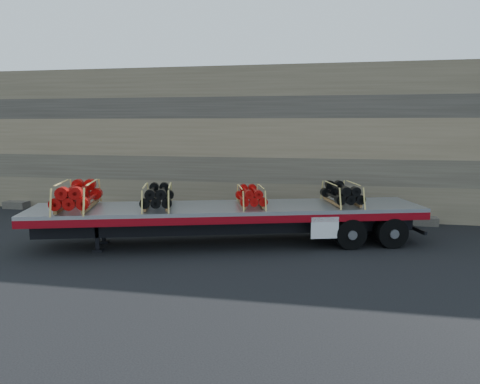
{
  "coord_description": "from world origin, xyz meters",
  "views": [
    {
      "loc": [
        3.27,
        -16.38,
        4.35
      ],
      "look_at": [
        -0.42,
        1.35,
        1.7
      ],
      "focal_mm": 35.0,
      "sensor_mm": 36.0,
      "label": 1
    }
  ],
  "objects": [
    {
      "name": "bundle_rear",
      "position": [
        3.48,
        1.16,
        1.78
      ],
      "size": [
        1.64,
        2.32,
        0.74
      ],
      "primitive_type": null,
      "rotation": [
        0.0,
        0.0,
        0.31
      ],
      "color": "black",
      "rests_on": "trailer"
    },
    {
      "name": "bundle_front",
      "position": [
        -5.59,
        -1.75,
        1.85
      ],
      "size": [
        1.97,
        2.78,
        0.89
      ],
      "primitive_type": null,
      "rotation": [
        0.0,
        0.0,
        0.31
      ],
      "color": "#AC0B09",
      "rests_on": "trailer"
    },
    {
      "name": "trailer",
      "position": [
        -0.57,
        -0.14,
        0.7
      ],
      "size": [
        14.2,
        6.87,
        1.4
      ],
      "primitive_type": null,
      "rotation": [
        0.0,
        0.0,
        0.31
      ],
      "color": "#AFB1B7",
      "rests_on": "ground"
    },
    {
      "name": "rock_wall",
      "position": [
        0.0,
        6.5,
        3.5
      ],
      "size": [
        44.0,
        3.0,
        7.0
      ],
      "primitive_type": "cube",
      "color": "#7A6B54",
      "rests_on": "ground"
    },
    {
      "name": "ground",
      "position": [
        0.0,
        0.0,
        0.0
      ],
      "size": [
        120.0,
        120.0,
        0.0
      ],
      "primitive_type": "plane",
      "color": "black",
      "rests_on": "ground"
    },
    {
      "name": "bundle_midrear",
      "position": [
        0.23,
        0.12,
        1.74
      ],
      "size": [
        1.47,
        2.07,
        0.67
      ],
      "primitive_type": null,
      "rotation": [
        0.0,
        0.0,
        0.31
      ],
      "color": "#AC0B09",
      "rests_on": "trailer"
    },
    {
      "name": "bundle_midfront",
      "position": [
        -2.95,
        -0.9,
        1.78
      ],
      "size": [
        1.67,
        2.35,
        0.76
      ],
      "primitive_type": null,
      "rotation": [
        0.0,
        0.0,
        0.31
      ],
      "color": "black",
      "rests_on": "trailer"
    }
  ]
}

